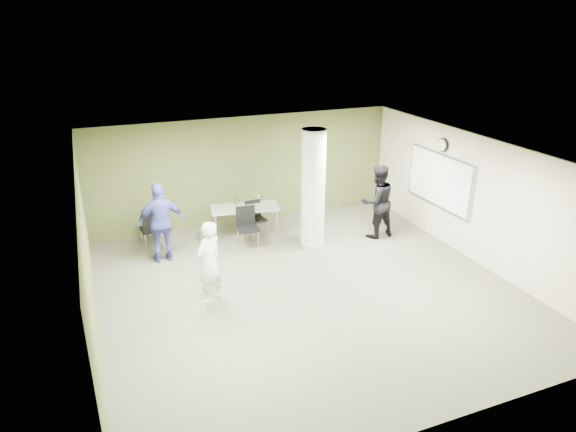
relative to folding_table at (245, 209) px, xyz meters
name	(u,v)px	position (x,y,z in m)	size (l,w,h in m)	color
floor	(308,289)	(0.36, -3.02, -0.73)	(8.00, 8.00, 0.00)	#515241
ceiling	(310,155)	(0.36, -3.02, 2.07)	(8.00, 8.00, 0.00)	white
wall_back	(246,170)	(0.36, 0.98, 0.67)	(8.00, 0.02, 2.80)	#57602D
wall_left	(87,261)	(-3.64, -3.02, 0.67)	(0.02, 8.00, 2.80)	#57602D
wall_right_cream	(476,199)	(4.36, -3.02, 0.67)	(0.02, 8.00, 2.80)	beige
column	(313,189)	(1.36, -1.02, 0.67)	(0.56, 0.56, 2.80)	silver
whiteboard	(439,180)	(4.29, -1.82, 0.77)	(0.05, 2.30, 1.30)	silver
wall_clock	(443,145)	(4.29, -1.82, 1.62)	(0.06, 0.32, 0.32)	black
folding_table	(245,209)	(0.00, 0.00, 0.00)	(1.75, 0.99, 1.03)	#989893
wastebasket	(203,235)	(-1.05, 0.11, -0.58)	(0.26, 0.26, 0.30)	#4C4C4C
chair_back_left	(151,227)	(-2.24, 0.16, -0.19)	(0.51, 0.51, 0.93)	black
chair_back_right	(154,222)	(-2.12, 0.56, -0.25)	(0.50, 0.50, 0.84)	black
chair_table_left	(247,224)	(-0.12, -0.53, -0.17)	(0.51, 0.51, 0.96)	black
chair_table_right	(255,215)	(0.26, 0.03, -0.23)	(0.47, 0.47, 0.87)	black
woman_white	(209,263)	(-1.55, -2.72, 0.09)	(0.60, 0.40, 1.66)	white
man_black	(377,201)	(3.01, -1.19, 0.18)	(0.89, 0.69, 1.83)	black
man_blue	(161,223)	(-2.10, -0.60, 0.18)	(1.07, 0.45, 1.83)	#40439F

